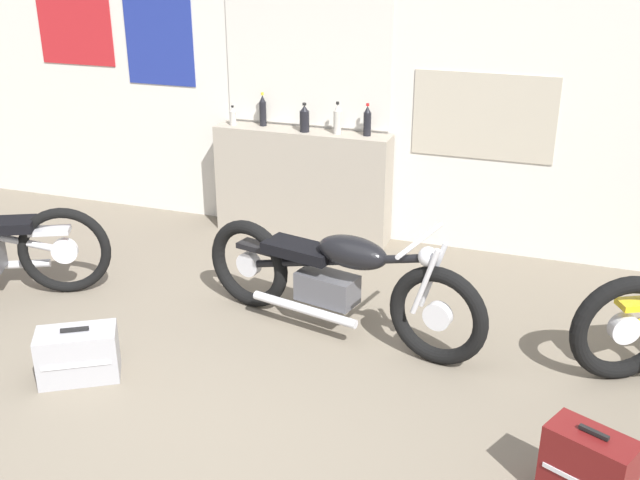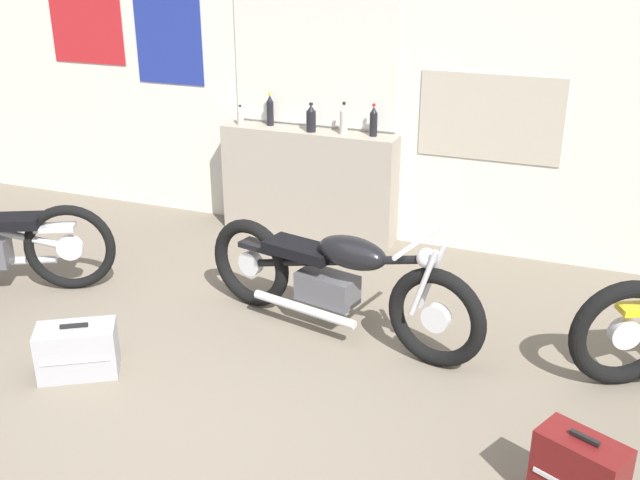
% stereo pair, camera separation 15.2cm
% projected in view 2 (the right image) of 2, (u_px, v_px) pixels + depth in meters
% --- Properties ---
extents(ground_plane, '(24.00, 24.00, 0.00)m').
position_uv_depth(ground_plane, '(189.00, 427.00, 4.32)').
color(ground_plane, '#706656').
extents(wall_back, '(10.00, 0.07, 2.80)m').
position_uv_depth(wall_back, '(363.00, 85.00, 6.53)').
color(wall_back, silver).
rests_on(wall_back, ground_plane).
extents(sill_counter, '(1.64, 0.28, 1.00)m').
position_uv_depth(sill_counter, '(309.00, 183.00, 6.87)').
color(sill_counter, gray).
rests_on(sill_counter, ground_plane).
extents(bottle_leftmost, '(0.06, 0.06, 0.18)m').
position_uv_depth(bottle_leftmost, '(240.00, 116.00, 6.85)').
color(bottle_leftmost, '#B7B2A8').
rests_on(bottle_leftmost, sill_counter).
extents(bottle_left_center, '(0.06, 0.06, 0.31)m').
position_uv_depth(bottle_left_center, '(270.00, 111.00, 6.80)').
color(bottle_left_center, black).
rests_on(bottle_left_center, sill_counter).
extents(bottle_center, '(0.09, 0.09, 0.26)m').
position_uv_depth(bottle_center, '(311.00, 119.00, 6.59)').
color(bottle_center, black).
rests_on(bottle_center, sill_counter).
extents(bottle_right_center, '(0.07, 0.07, 0.28)m').
position_uv_depth(bottle_right_center, '(344.00, 120.00, 6.51)').
color(bottle_right_center, '#B7B2A8').
rests_on(bottle_right_center, sill_counter).
extents(bottle_rightmost, '(0.07, 0.07, 0.28)m').
position_uv_depth(bottle_rightmost, '(374.00, 122.00, 6.45)').
color(bottle_rightmost, black).
rests_on(bottle_rightmost, sill_counter).
extents(motorcycle_black, '(2.18, 0.75, 0.86)m').
position_uv_depth(motorcycle_black, '(336.00, 279.00, 5.18)').
color(motorcycle_black, black).
rests_on(motorcycle_black, ground_plane).
extents(hard_case_silver, '(0.56, 0.48, 0.36)m').
position_uv_depth(hard_case_silver, '(78.00, 350.00, 4.78)').
color(hard_case_silver, '#9E9EA3').
rests_on(hard_case_silver, ground_plane).
extents(hard_case_darkred, '(0.47, 0.38, 0.44)m').
position_uv_depth(hard_case_darkred, '(578.00, 476.00, 3.62)').
color(hard_case_darkred, maroon).
rests_on(hard_case_darkred, ground_plane).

